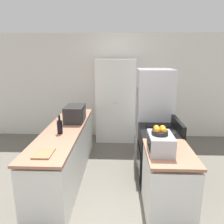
{
  "coord_description": "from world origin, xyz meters",
  "views": [
    {
      "loc": [
        0.14,
        -2.02,
        2.08
      ],
      "look_at": [
        0.0,
        1.91,
        1.05
      ],
      "focal_mm": 35.0,
      "sensor_mm": 36.0,
      "label": 1
    }
  ],
  "objects_px": {
    "pantry_cabinet": "(115,101)",
    "refrigerator": "(153,116)",
    "wine_bottle": "(60,127)",
    "microwave": "(75,114)",
    "fruit_bowl": "(160,131)",
    "stove": "(158,154)",
    "toaster_oven": "(160,143)"
  },
  "relations": [
    {
      "from": "microwave",
      "to": "wine_bottle",
      "type": "xyz_separation_m",
      "value": [
        -0.1,
        -0.66,
        -0.03
      ]
    },
    {
      "from": "microwave",
      "to": "fruit_bowl",
      "type": "xyz_separation_m",
      "value": [
        1.31,
        -1.26,
        0.13
      ]
    },
    {
      "from": "refrigerator",
      "to": "wine_bottle",
      "type": "distance_m",
      "value": 1.89
    },
    {
      "from": "wine_bottle",
      "to": "fruit_bowl",
      "type": "relative_size",
      "value": 1.43
    },
    {
      "from": "fruit_bowl",
      "to": "stove",
      "type": "bearing_deg",
      "value": 79.21
    },
    {
      "from": "pantry_cabinet",
      "to": "microwave",
      "type": "bearing_deg",
      "value": -116.86
    },
    {
      "from": "pantry_cabinet",
      "to": "fruit_bowl",
      "type": "height_order",
      "value": "pantry_cabinet"
    },
    {
      "from": "fruit_bowl",
      "to": "pantry_cabinet",
      "type": "bearing_deg",
      "value": 102.73
    },
    {
      "from": "stove",
      "to": "pantry_cabinet",
      "type": "bearing_deg",
      "value": 112.75
    },
    {
      "from": "fruit_bowl",
      "to": "microwave",
      "type": "bearing_deg",
      "value": 136.13
    },
    {
      "from": "fruit_bowl",
      "to": "wine_bottle",
      "type": "bearing_deg",
      "value": 156.85
    },
    {
      "from": "toaster_oven",
      "to": "refrigerator",
      "type": "bearing_deg",
      "value": 84.52
    },
    {
      "from": "stove",
      "to": "microwave",
      "type": "xyz_separation_m",
      "value": [
        -1.47,
        0.42,
        0.59
      ]
    },
    {
      "from": "microwave",
      "to": "wine_bottle",
      "type": "bearing_deg",
      "value": -98.99
    },
    {
      "from": "refrigerator",
      "to": "pantry_cabinet",
      "type": "bearing_deg",
      "value": 126.71
    },
    {
      "from": "stove",
      "to": "fruit_bowl",
      "type": "height_order",
      "value": "fruit_bowl"
    },
    {
      "from": "stove",
      "to": "toaster_oven",
      "type": "distance_m",
      "value": 1.02
    },
    {
      "from": "pantry_cabinet",
      "to": "refrigerator",
      "type": "bearing_deg",
      "value": -53.29
    },
    {
      "from": "stove",
      "to": "toaster_oven",
      "type": "bearing_deg",
      "value": -99.82
    },
    {
      "from": "wine_bottle",
      "to": "toaster_oven",
      "type": "distance_m",
      "value": 1.56
    },
    {
      "from": "stove",
      "to": "refrigerator",
      "type": "relative_size",
      "value": 0.58
    },
    {
      "from": "pantry_cabinet",
      "to": "toaster_oven",
      "type": "distance_m",
      "value": 2.74
    },
    {
      "from": "wine_bottle",
      "to": "toaster_oven",
      "type": "height_order",
      "value": "wine_bottle"
    },
    {
      "from": "stove",
      "to": "refrigerator",
      "type": "height_order",
      "value": "refrigerator"
    },
    {
      "from": "microwave",
      "to": "wine_bottle",
      "type": "distance_m",
      "value": 0.67
    },
    {
      "from": "wine_bottle",
      "to": "toaster_oven",
      "type": "relative_size",
      "value": 0.68
    },
    {
      "from": "microwave",
      "to": "wine_bottle",
      "type": "height_order",
      "value": "wine_bottle"
    },
    {
      "from": "pantry_cabinet",
      "to": "microwave",
      "type": "relative_size",
      "value": 3.98
    },
    {
      "from": "toaster_oven",
      "to": "wine_bottle",
      "type": "bearing_deg",
      "value": 157.0
    },
    {
      "from": "wine_bottle",
      "to": "pantry_cabinet",
      "type": "bearing_deg",
      "value": 68.42
    },
    {
      "from": "pantry_cabinet",
      "to": "toaster_oven",
      "type": "xyz_separation_m",
      "value": [
        0.62,
        -2.67,
        0.02
      ]
    },
    {
      "from": "refrigerator",
      "to": "wine_bottle",
      "type": "relative_size",
      "value": 6.24
    }
  ]
}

